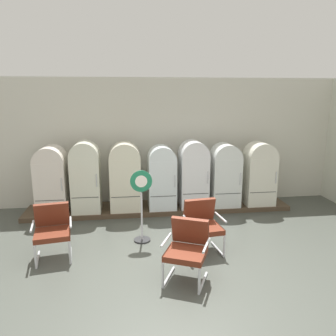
{
  "coord_description": "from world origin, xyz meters",
  "views": [
    {
      "loc": [
        -0.78,
        -4.61,
        2.8
      ],
      "look_at": [
        0.18,
        2.75,
        1.11
      ],
      "focal_mm": 35.36,
      "sensor_mm": 36.0,
      "label": 1
    }
  ],
  "objects": [
    {
      "name": "back_wall",
      "position": [
        0.0,
        3.66,
        1.6
      ],
      "size": [
        11.76,
        0.12,
        3.17
      ],
      "color": "beige",
      "rests_on": "ground"
    },
    {
      "name": "refrigerator_0",
      "position": [
        -2.46,
        2.94,
        0.92
      ],
      "size": [
        0.67,
        0.73,
        1.54
      ],
      "color": "silver",
      "rests_on": "display_plinth"
    },
    {
      "name": "refrigerator_3",
      "position": [
        0.05,
        2.89,
        0.9
      ],
      "size": [
        0.64,
        0.63,
        1.5
      ],
      "color": "white",
      "rests_on": "display_plinth"
    },
    {
      "name": "armchair_right",
      "position": [
        0.55,
        0.82,
        0.52
      ],
      "size": [
        0.71,
        0.72,
        0.93
      ],
      "color": "silver",
      "rests_on": "ground"
    },
    {
      "name": "refrigerator_2",
      "position": [
        -0.81,
        2.9,
        0.95
      ],
      "size": [
        0.71,
        0.64,
        1.59
      ],
      "color": "beige",
      "rests_on": "display_plinth"
    },
    {
      "name": "refrigerator_5",
      "position": [
        1.59,
        2.89,
        0.91
      ],
      "size": [
        0.67,
        0.63,
        1.52
      ],
      "color": "silver",
      "rests_on": "display_plinth"
    },
    {
      "name": "armchair_left",
      "position": [
        -2.07,
        0.92,
        0.52
      ],
      "size": [
        0.72,
        0.74,
        0.93
      ],
      "color": "silver",
      "rests_on": "ground"
    },
    {
      "name": "sign_stand",
      "position": [
        -0.51,
        1.33,
        0.64
      ],
      "size": [
        0.41,
        0.32,
        1.4
      ],
      "color": "#2D2D30",
      "rests_on": "ground"
    },
    {
      "name": "ground",
      "position": [
        0.0,
        0.0,
        -0.03
      ],
      "size": [
        12.0,
        10.0,
        0.05
      ],
      "primitive_type": "cube",
      "color": "#434741"
    },
    {
      "name": "refrigerator_4",
      "position": [
        0.81,
        2.91,
        0.96
      ],
      "size": [
        0.66,
        0.66,
        1.6
      ],
      "color": "white",
      "rests_on": "display_plinth"
    },
    {
      "name": "refrigerator_6",
      "position": [
        2.45,
        2.89,
        0.91
      ],
      "size": [
        0.71,
        0.62,
        1.53
      ],
      "color": "silver",
      "rests_on": "display_plinth"
    },
    {
      "name": "display_plinth",
      "position": [
        0.0,
        3.02,
        0.05
      ],
      "size": [
        6.3,
        0.95,
        0.11
      ],
      "primitive_type": "cube",
      "color": "#4B3A2A",
      "rests_on": "ground"
    },
    {
      "name": "refrigerator_1",
      "position": [
        -1.7,
        2.89,
        0.97
      ],
      "size": [
        0.65,
        0.63,
        1.63
      ],
      "color": "silver",
      "rests_on": "display_plinth"
    },
    {
      "name": "armchair_center",
      "position": [
        0.11,
        -0.07,
        0.52
      ],
      "size": [
        0.81,
        0.84,
        0.93
      ],
      "color": "silver",
      "rests_on": "ground"
    }
  ]
}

